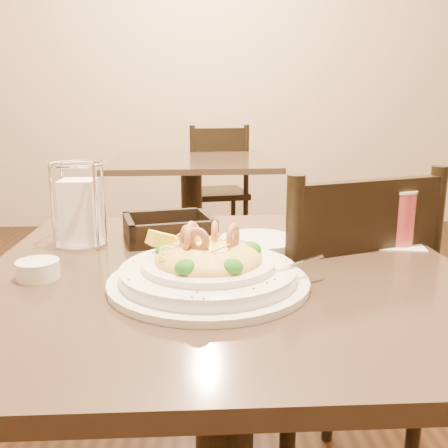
{
  "coord_description": "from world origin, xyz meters",
  "views": [
    {
      "loc": [
        -0.05,
        -0.9,
        1.06
      ],
      "look_at": [
        0.0,
        0.02,
        0.84
      ],
      "focal_mm": 40.0,
      "sensor_mm": 36.0,
      "label": 1
    }
  ],
  "objects_px": {
    "pasta_bowl": "(208,268)",
    "butter_ramekin": "(38,270)",
    "background_table": "(192,201)",
    "napkin_caddy": "(79,210)",
    "main_table": "(225,382)",
    "bread_basket": "(169,231)",
    "side_plate": "(258,241)",
    "dining_chair_far": "(216,188)",
    "dining_chair_near": "(327,338)",
    "drink_glass": "(398,218)"
  },
  "relations": [
    {
      "from": "pasta_bowl",
      "to": "butter_ramekin",
      "type": "distance_m",
      "value": 0.31
    },
    {
      "from": "pasta_bowl",
      "to": "background_table",
      "type": "bearing_deg",
      "value": 91.49
    },
    {
      "from": "background_table",
      "to": "napkin_caddy",
      "type": "distance_m",
      "value": 1.79
    },
    {
      "from": "main_table",
      "to": "background_table",
      "type": "bearing_deg",
      "value": 92.55
    },
    {
      "from": "pasta_bowl",
      "to": "bread_basket",
      "type": "relative_size",
      "value": 1.66
    },
    {
      "from": "background_table",
      "to": "side_plate",
      "type": "xyz_separation_m",
      "value": [
        0.17,
        -1.75,
        0.25
      ]
    },
    {
      "from": "dining_chair_far",
      "to": "pasta_bowl",
      "type": "xyz_separation_m",
      "value": [
        -0.11,
        -2.61,
        0.29
      ]
    },
    {
      "from": "butter_ramekin",
      "to": "main_table",
      "type": "bearing_deg",
      "value": 7.36
    },
    {
      "from": "butter_ramekin",
      "to": "side_plate",
      "type": "bearing_deg",
      "value": 26.82
    },
    {
      "from": "side_plate",
      "to": "dining_chair_near",
      "type": "bearing_deg",
      "value": 17.04
    },
    {
      "from": "dining_chair_far",
      "to": "drink_glass",
      "type": "bearing_deg",
      "value": 88.0
    },
    {
      "from": "napkin_caddy",
      "to": "side_plate",
      "type": "distance_m",
      "value": 0.4
    },
    {
      "from": "bread_basket",
      "to": "main_table",
      "type": "bearing_deg",
      "value": -61.22
    },
    {
      "from": "background_table",
      "to": "dining_chair_far",
      "type": "relative_size",
      "value": 1.0
    },
    {
      "from": "dining_chair_far",
      "to": "butter_ramekin",
      "type": "height_order",
      "value": "dining_chair_far"
    },
    {
      "from": "main_table",
      "to": "side_plate",
      "type": "bearing_deg",
      "value": 63.4
    },
    {
      "from": "main_table",
      "to": "napkin_caddy",
      "type": "bearing_deg",
      "value": 150.43
    },
    {
      "from": "background_table",
      "to": "napkin_caddy",
      "type": "xyz_separation_m",
      "value": [
        -0.22,
        -1.75,
        0.32
      ]
    },
    {
      "from": "background_table",
      "to": "bread_basket",
      "type": "relative_size",
      "value": 4.15
    },
    {
      "from": "dining_chair_near",
      "to": "side_plate",
      "type": "xyz_separation_m",
      "value": [
        -0.18,
        -0.06,
        0.27
      ]
    },
    {
      "from": "background_table",
      "to": "dining_chair_near",
      "type": "distance_m",
      "value": 1.73
    },
    {
      "from": "main_table",
      "to": "drink_glass",
      "type": "distance_m",
      "value": 0.51
    },
    {
      "from": "background_table",
      "to": "pasta_bowl",
      "type": "height_order",
      "value": "pasta_bowl"
    },
    {
      "from": "background_table",
      "to": "pasta_bowl",
      "type": "xyz_separation_m",
      "value": [
        0.05,
        -2.01,
        0.27
      ]
    },
    {
      "from": "bread_basket",
      "to": "butter_ramekin",
      "type": "relative_size",
      "value": 2.99
    },
    {
      "from": "bread_basket",
      "to": "background_table",
      "type": "bearing_deg",
      "value": 88.96
    },
    {
      "from": "side_plate",
      "to": "butter_ramekin",
      "type": "distance_m",
      "value": 0.47
    },
    {
      "from": "dining_chair_far",
      "to": "napkin_caddy",
      "type": "relative_size",
      "value": 5.09
    },
    {
      "from": "napkin_caddy",
      "to": "dining_chair_near",
      "type": "bearing_deg",
      "value": 5.05
    },
    {
      "from": "dining_chair_far",
      "to": "main_table",
      "type": "bearing_deg",
      "value": 78.81
    },
    {
      "from": "main_table",
      "to": "drink_glass",
      "type": "bearing_deg",
      "value": 19.64
    },
    {
      "from": "pasta_bowl",
      "to": "bread_basket",
      "type": "distance_m",
      "value": 0.32
    },
    {
      "from": "dining_chair_near",
      "to": "pasta_bowl",
      "type": "height_order",
      "value": "dining_chair_near"
    },
    {
      "from": "main_table",
      "to": "butter_ramekin",
      "type": "relative_size",
      "value": 12.04
    },
    {
      "from": "napkin_caddy",
      "to": "butter_ramekin",
      "type": "xyz_separation_m",
      "value": [
        -0.03,
        -0.22,
        -0.06
      ]
    },
    {
      "from": "pasta_bowl",
      "to": "bread_basket",
      "type": "xyz_separation_m",
      "value": [
        -0.08,
        0.31,
        -0.01
      ]
    },
    {
      "from": "main_table",
      "to": "side_plate",
      "type": "xyz_separation_m",
      "value": [
        0.08,
        0.17,
        0.25
      ]
    },
    {
      "from": "pasta_bowl",
      "to": "drink_glass",
      "type": "bearing_deg",
      "value": 29.06
    },
    {
      "from": "bread_basket",
      "to": "napkin_caddy",
      "type": "height_order",
      "value": "napkin_caddy"
    },
    {
      "from": "bread_basket",
      "to": "butter_ramekin",
      "type": "distance_m",
      "value": 0.33
    },
    {
      "from": "napkin_caddy",
      "to": "butter_ramekin",
      "type": "bearing_deg",
      "value": -97.31
    },
    {
      "from": "main_table",
      "to": "bread_basket",
      "type": "xyz_separation_m",
      "value": [
        -0.12,
        0.21,
        0.26
      ]
    },
    {
      "from": "drink_glass",
      "to": "pasta_bowl",
      "type": "bearing_deg",
      "value": -150.94
    },
    {
      "from": "dining_chair_near",
      "to": "butter_ramekin",
      "type": "xyz_separation_m",
      "value": [
        -0.6,
        -0.27,
        0.28
      ]
    },
    {
      "from": "dining_chair_far",
      "to": "drink_glass",
      "type": "distance_m",
      "value": 2.41
    },
    {
      "from": "pasta_bowl",
      "to": "drink_glass",
      "type": "distance_m",
      "value": 0.48
    },
    {
      "from": "pasta_bowl",
      "to": "dining_chair_near",
      "type": "bearing_deg",
      "value": 46.78
    },
    {
      "from": "napkin_caddy",
      "to": "butter_ramekin",
      "type": "height_order",
      "value": "napkin_caddy"
    },
    {
      "from": "dining_chair_near",
      "to": "bread_basket",
      "type": "relative_size",
      "value": 4.16
    },
    {
      "from": "dining_chair_far",
      "to": "napkin_caddy",
      "type": "height_order",
      "value": "napkin_caddy"
    }
  ]
}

